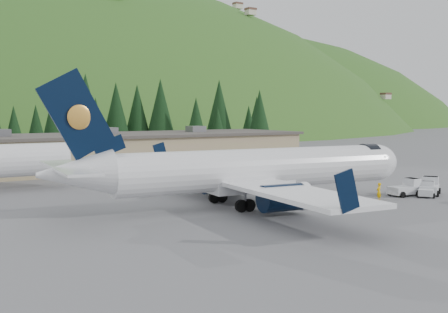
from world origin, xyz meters
The scene contains 9 objects.
ground centered at (0.00, 0.00, 0.00)m, with size 600.00×600.00×0.00m, color #59595E.
airliner centered at (-1.04, 0.11, 3.15)m, with size 35.63×33.49×11.81m.
baggage_tug_a centered at (17.13, -4.94, 0.66)m, with size 3.06×2.68×1.47m.
baggage_tug_b centered at (15.75, -3.52, 0.77)m, with size 3.34×2.13×1.73m.
terminal_building centered at (-5.01, 38.00, 2.62)m, with size 71.00×17.00×6.10m.
baggage_tug_d centered at (18.48, -4.23, 0.79)m, with size 3.68×3.21×1.76m.
ramp_worker centered at (11.05, -4.16, 0.85)m, with size 0.62×0.41×1.70m, color #FFBC04.
tree_line centered at (-5.97, 60.62, 7.58)m, with size 111.15×19.90×14.41m.
hills centered at (53.34, 207.38, -82.80)m, with size 614.00×330.00×300.00m.
Camera 1 is at (-29.92, -40.90, 8.53)m, focal length 45.00 mm.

